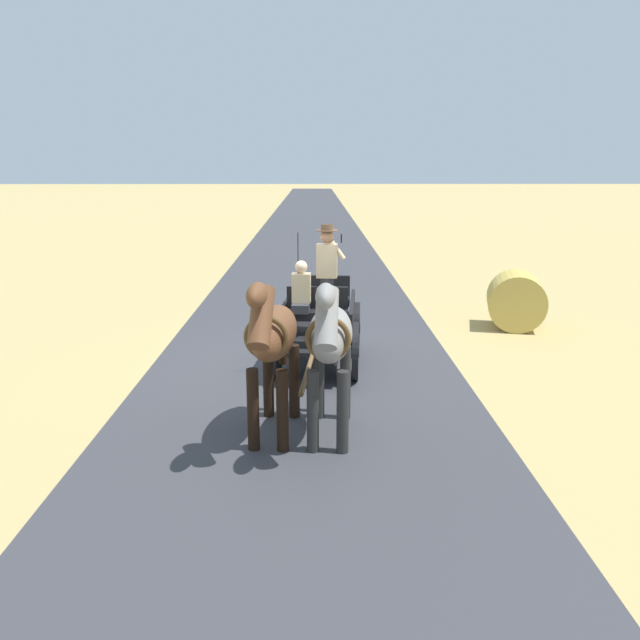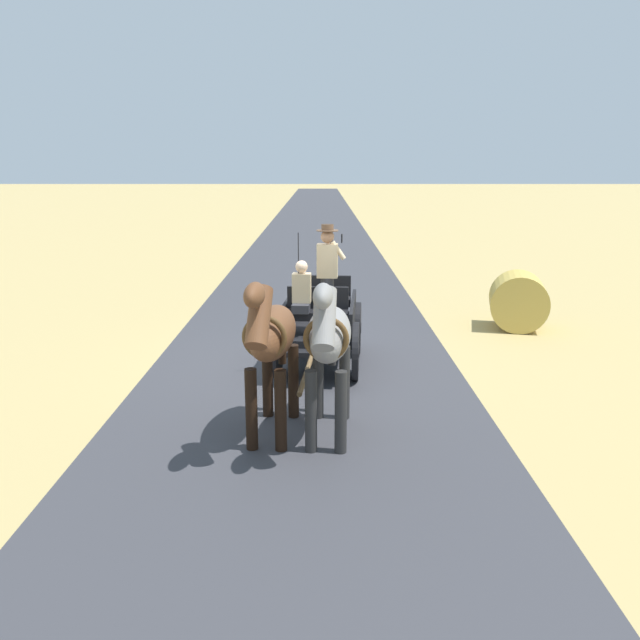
% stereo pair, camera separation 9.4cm
% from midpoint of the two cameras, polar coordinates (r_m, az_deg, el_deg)
% --- Properties ---
extents(ground_plane, '(200.00, 200.00, 0.00)m').
position_cam_midpoint_polar(ground_plane, '(11.47, -1.68, -3.87)').
color(ground_plane, tan).
extents(road_surface, '(5.36, 160.00, 0.01)m').
position_cam_midpoint_polar(road_surface, '(11.46, -1.68, -3.85)').
color(road_surface, '#38383D').
rests_on(road_surface, ground).
extents(horse_drawn_carriage, '(1.60, 4.52, 2.50)m').
position_cam_midpoint_polar(horse_drawn_carriage, '(11.12, -0.32, -0.05)').
color(horse_drawn_carriage, black).
rests_on(horse_drawn_carriage, ground).
extents(horse_near_side, '(0.68, 2.14, 2.21)m').
position_cam_midpoint_polar(horse_near_side, '(8.05, 0.55, -1.72)').
color(horse_near_side, gray).
rests_on(horse_near_side, ground).
extents(horse_off_side, '(0.72, 2.14, 2.21)m').
position_cam_midpoint_polar(horse_off_side, '(8.12, -4.58, -1.62)').
color(horse_off_side, brown).
rests_on(horse_off_side, ground).
extents(hay_bale, '(1.42, 1.34, 1.20)m').
position_cam_midpoint_polar(hay_bale, '(14.40, 16.84, 1.66)').
color(hay_bale, gold).
rests_on(hay_bale, ground).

